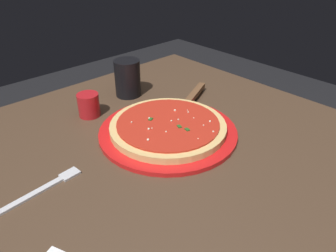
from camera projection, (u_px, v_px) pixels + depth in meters
name	position (u px, v px, depth m)	size (l,w,h in m)	color
restaurant_table	(171.00, 196.00, 0.79)	(0.91, 0.89, 0.76)	black
serving_plate	(168.00, 131.00, 0.76)	(0.32, 0.32, 0.01)	red
pizza	(168.00, 126.00, 0.75)	(0.27, 0.27, 0.02)	#DBB26B
pizza_server	(190.00, 100.00, 0.88)	(0.13, 0.22, 0.01)	silver
cup_tall_drink	(128.00, 78.00, 0.92)	(0.07, 0.07, 0.10)	black
cup_small_sauce	(89.00, 105.00, 0.82)	(0.05, 0.05, 0.06)	#B2191E
fork	(40.00, 191.00, 0.59)	(0.03, 0.19, 0.00)	silver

